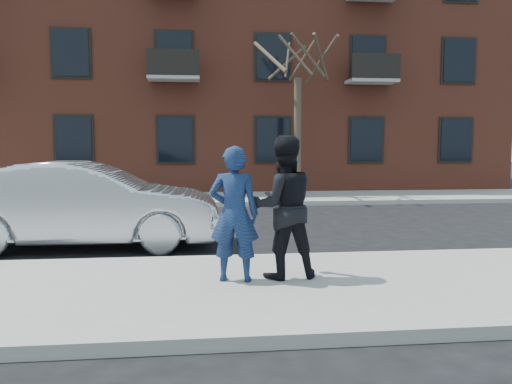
{
  "coord_description": "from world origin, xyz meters",
  "views": [
    {
      "loc": [
        1.06,
        -6.6,
        1.97
      ],
      "look_at": [
        1.84,
        0.4,
        1.31
      ],
      "focal_mm": 35.0,
      "sensor_mm": 36.0,
      "label": 1
    }
  ],
  "objects": [
    {
      "name": "far_curb",
      "position": [
        0.0,
        9.45,
        0.07
      ],
      "size": [
        50.0,
        0.1,
        0.15
      ],
      "primitive_type": "cube",
      "color": "#999691",
      "rests_on": "ground"
    },
    {
      "name": "ground",
      "position": [
        0.0,
        0.0,
        0.0
      ],
      "size": [
        100.0,
        100.0,
        0.0
      ],
      "primitive_type": "plane",
      "color": "black",
      "rests_on": "ground"
    },
    {
      "name": "man_peacoat",
      "position": [
        2.18,
        0.11,
        1.13
      ],
      "size": [
        1.03,
        0.85,
        1.96
      ],
      "rotation": [
        0.0,
        0.0,
        3.26
      ],
      "color": "black",
      "rests_on": "near_sidewalk"
    },
    {
      "name": "apartment_building",
      "position": [
        2.0,
        18.0,
        6.16
      ],
      "size": [
        24.3,
        10.3,
        12.3
      ],
      "color": "brown",
      "rests_on": "ground"
    },
    {
      "name": "silver_sedan",
      "position": [
        -1.11,
        3.2,
        0.83
      ],
      "size": [
        5.07,
        1.8,
        1.67
      ],
      "primitive_type": "imported",
      "rotation": [
        0.0,
        0.0,
        1.56
      ],
      "color": "#B7BABF",
      "rests_on": "ground"
    },
    {
      "name": "near_curb",
      "position": [
        0.0,
        1.55,
        0.07
      ],
      "size": [
        50.0,
        0.1,
        0.15
      ],
      "primitive_type": "cube",
      "color": "#999691",
      "rests_on": "ground"
    },
    {
      "name": "man_hoodie",
      "position": [
        1.5,
        0.0,
        1.06
      ],
      "size": [
        0.73,
        0.57,
        1.82
      ],
      "rotation": [
        0.0,
        0.0,
        2.96
      ],
      "color": "navy",
      "rests_on": "near_sidewalk"
    },
    {
      "name": "far_sidewalk",
      "position": [
        0.0,
        11.25,
        0.07
      ],
      "size": [
        50.0,
        3.5,
        0.15
      ],
      "primitive_type": "cube",
      "color": "gray",
      "rests_on": "ground"
    },
    {
      "name": "street_tree",
      "position": [
        4.5,
        11.0,
        5.52
      ],
      "size": [
        3.6,
        3.6,
        6.8
      ],
      "color": "#342A1F",
      "rests_on": "far_sidewalk"
    },
    {
      "name": "near_sidewalk",
      "position": [
        0.0,
        -0.25,
        0.07
      ],
      "size": [
        50.0,
        3.5,
        0.15
      ],
      "primitive_type": "cube",
      "color": "gray",
      "rests_on": "ground"
    }
  ]
}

